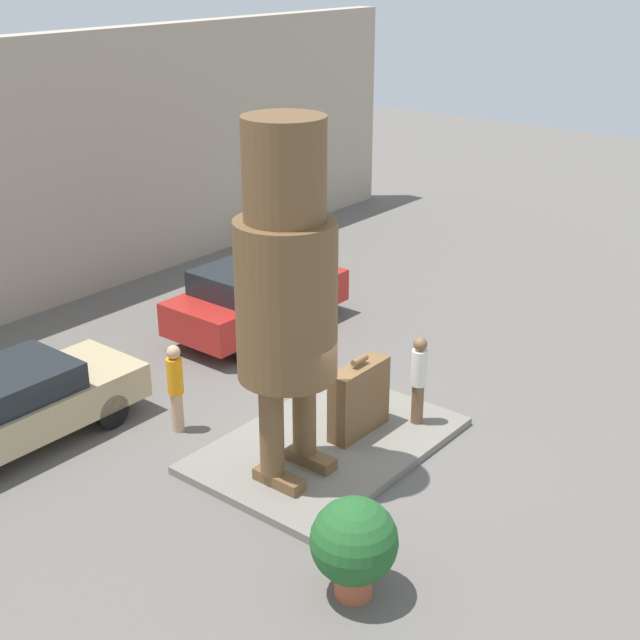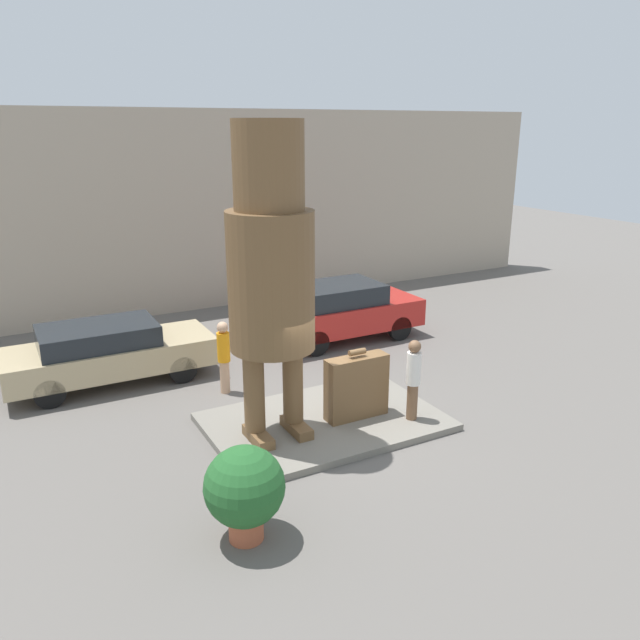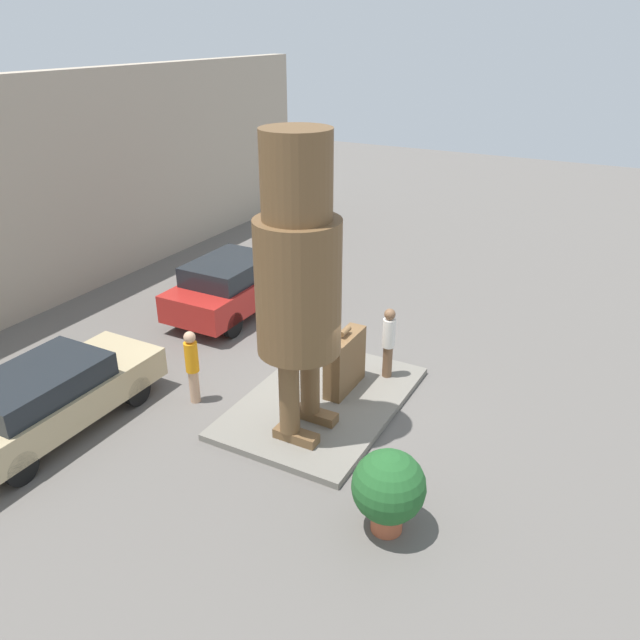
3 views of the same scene
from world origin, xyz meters
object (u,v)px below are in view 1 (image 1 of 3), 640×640
at_px(worker_hivis, 176,385).
at_px(parked_car_tan, 9,407).
at_px(tourist, 419,376).
at_px(planter_pot, 354,543).
at_px(giant_suitcase, 359,399).
at_px(statue_figure, 286,278).
at_px(parked_car_red, 256,296).

bearing_deg(worker_hivis, parked_car_tan, 140.23).
relative_size(tourist, parked_car_tan, 0.36).
height_order(parked_car_tan, planter_pot, planter_pot).
height_order(giant_suitcase, tourist, tourist).
xyz_separation_m(statue_figure, planter_pot, (-1.60, -2.51, -2.67)).
xyz_separation_m(statue_figure, worker_hivis, (-0.05, 2.59, -2.58)).
xyz_separation_m(giant_suitcase, planter_pot, (-3.35, -2.41, 0.04)).
distance_m(statue_figure, tourist, 3.70).
bearing_deg(statue_figure, parked_car_tan, 116.85).
height_order(parked_car_red, worker_hivis, worker_hivis).
bearing_deg(giant_suitcase, worker_hivis, 123.93).
distance_m(giant_suitcase, tourist, 1.14).
relative_size(giant_suitcase, tourist, 0.87).
distance_m(parked_car_red, planter_pot, 9.07).
distance_m(giant_suitcase, parked_car_tan, 6.00).
bearing_deg(tourist, worker_hivis, 129.61).
xyz_separation_m(parked_car_tan, worker_hivis, (2.17, -1.81, 0.14)).
bearing_deg(tourist, parked_car_red, 74.55).
distance_m(statue_figure, parked_car_red, 6.66).
height_order(tourist, planter_pot, tourist).
xyz_separation_m(giant_suitcase, tourist, (0.93, -0.62, 0.26)).
bearing_deg(statue_figure, parked_car_red, 47.57).
xyz_separation_m(statue_figure, parked_car_red, (4.13, 4.52, -2.64)).
relative_size(tourist, planter_pot, 1.14).
distance_m(parked_car_red, worker_hivis, 4.60).
bearing_deg(planter_pot, parked_car_red, 50.82).
bearing_deg(tourist, giant_suitcase, 146.35).
bearing_deg(parked_car_red, tourist, -105.45).
bearing_deg(parked_car_tan, statue_figure, -63.15).
xyz_separation_m(giant_suitcase, parked_car_tan, (-3.98, 4.49, -0.01)).
xyz_separation_m(planter_pot, worker_hivis, (1.55, 5.10, 0.08)).
relative_size(parked_car_tan, worker_hivis, 2.79).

